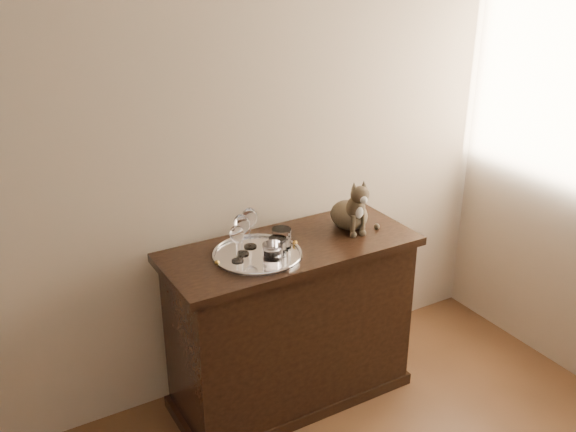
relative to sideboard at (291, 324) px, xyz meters
name	(u,v)px	position (x,y,z in m)	size (l,w,h in m)	color
wall_back	(132,143)	(-0.60, 0.31, 0.93)	(4.00, 0.10, 2.70)	#BEA78E
sideboard	(291,324)	(0.00, 0.00, 0.00)	(1.20, 0.50, 0.85)	black
tray	(257,255)	(-0.19, -0.02, 0.43)	(0.40, 0.40, 0.01)	silver
wine_glass_b	(250,228)	(-0.18, 0.07, 0.53)	(0.07, 0.07, 0.19)	silver
wine_glass_c	(237,244)	(-0.29, -0.03, 0.52)	(0.06, 0.06, 0.17)	white
wine_glass_d	(242,234)	(-0.24, 0.02, 0.53)	(0.07, 0.07, 0.19)	white
tumbler_a	(277,247)	(-0.11, -0.08, 0.48)	(0.08, 0.08, 0.09)	silver
tumbler_b	(273,254)	(-0.17, -0.14, 0.48)	(0.09, 0.09, 0.10)	silver
tumbler_c	(282,239)	(-0.06, -0.03, 0.48)	(0.09, 0.09, 0.10)	silver
cat	(350,202)	(0.34, 0.03, 0.56)	(0.27, 0.25, 0.27)	brown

